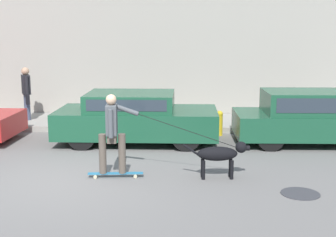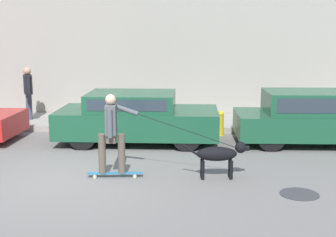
# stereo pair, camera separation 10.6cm
# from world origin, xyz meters

# --- Properties ---
(ground_plane) EXTENTS (36.00, 36.00, 0.00)m
(ground_plane) POSITION_xyz_m (0.00, 0.00, 0.00)
(ground_plane) COLOR slate
(back_wall) EXTENTS (32.00, 0.30, 5.09)m
(back_wall) POSITION_xyz_m (0.00, 6.56, 2.55)
(back_wall) COLOR #9E998E
(back_wall) RESTS_ON ground_plane
(sidewalk_curb) EXTENTS (30.00, 2.22, 0.16)m
(sidewalk_curb) POSITION_xyz_m (0.00, 5.27, 0.08)
(sidewalk_curb) COLOR gray
(sidewalk_curb) RESTS_ON ground_plane
(parked_car_1) EXTENTS (4.00, 1.88, 1.26)m
(parked_car_1) POSITION_xyz_m (1.02, 3.07, 0.63)
(parked_car_1) COLOR black
(parked_car_1) RESTS_ON ground_plane
(parked_car_2) EXTENTS (3.92, 1.73, 1.32)m
(parked_car_2) POSITION_xyz_m (5.41, 3.07, 0.65)
(parked_car_2) COLOR black
(parked_car_2) RESTS_ON ground_plane
(dog) EXTENTS (1.27, 0.32, 0.72)m
(dog) POSITION_xyz_m (2.92, 0.22, 0.47)
(dog) COLOR black
(dog) RESTS_ON ground_plane
(skateboarder) EXTENTS (2.94, 0.57, 1.61)m
(skateboarder) POSITION_xyz_m (0.87, 0.20, 0.92)
(skateboarder) COLOR beige
(skateboarder) RESTS_ON ground_plane
(pedestrian_with_bag) EXTENTS (0.41, 0.72, 1.56)m
(pedestrian_with_bag) POSITION_xyz_m (-2.45, 5.20, 1.01)
(pedestrian_with_bag) COLOR #3D4760
(pedestrian_with_bag) RESTS_ON sidewalk_curb
(manhole_cover) EXTENTS (0.67, 0.67, 0.01)m
(manhole_cover) POSITION_xyz_m (4.24, -0.63, 0.01)
(manhole_cover) COLOR #38383D
(manhole_cover) RESTS_ON ground_plane
(fire_hydrant) EXTENTS (0.18, 0.18, 0.68)m
(fire_hydrant) POSITION_xyz_m (3.18, 3.91, 0.36)
(fire_hydrant) COLOR gold
(fire_hydrant) RESTS_ON ground_plane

